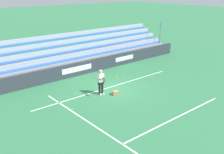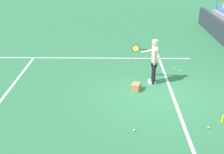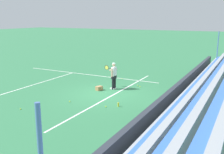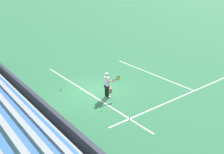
% 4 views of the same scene
% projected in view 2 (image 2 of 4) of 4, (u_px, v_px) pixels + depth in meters
% --- Properties ---
extents(ground_plane, '(160.00, 160.00, 0.00)m').
position_uv_depth(ground_plane, '(159.00, 96.00, 11.06)').
color(ground_plane, '#337A4C').
extents(court_baseline_white, '(12.00, 0.10, 0.01)m').
position_uv_depth(court_baseline_white, '(173.00, 96.00, 11.05)').
color(court_baseline_white, white).
rests_on(court_baseline_white, ground).
extents(court_sideline_white, '(0.10, 12.00, 0.01)m').
position_uv_depth(court_sideline_white, '(65.00, 58.00, 14.93)').
color(court_sideline_white, white).
rests_on(court_sideline_white, ground).
extents(court_service_line_white, '(8.22, 0.10, 0.01)m').
position_uv_depth(court_service_line_white, '(5.00, 95.00, 11.15)').
color(court_service_line_white, white).
rests_on(court_service_line_white, ground).
extents(tennis_player, '(0.62, 0.98, 1.71)m').
position_uv_depth(tennis_player, '(153.00, 61.00, 11.84)').
color(tennis_player, black).
rests_on(tennis_player, ground).
extents(ball_box_cardboard, '(0.48, 0.42, 0.26)m').
position_uv_depth(ball_box_cardboard, '(136.00, 87.00, 11.50)').
color(ball_box_cardboard, '#A87F51').
rests_on(ball_box_cardboard, ground).
extents(tennis_ball_midcourt, '(0.07, 0.07, 0.07)m').
position_uv_depth(tennis_ball_midcourt, '(131.00, 58.00, 14.74)').
color(tennis_ball_midcourt, '#CCE533').
rests_on(tennis_ball_midcourt, ground).
extents(tennis_ball_toward_net, '(0.07, 0.07, 0.07)m').
position_uv_depth(tennis_ball_toward_net, '(134.00, 130.00, 8.93)').
color(tennis_ball_toward_net, '#CCE533').
rests_on(tennis_ball_toward_net, ground).
extents(tennis_ball_on_baseline, '(0.07, 0.07, 0.07)m').
position_uv_depth(tennis_ball_on_baseline, '(181.00, 71.00, 13.28)').
color(tennis_ball_on_baseline, '#CCE533').
rests_on(tennis_ball_on_baseline, ground).
extents(tennis_ball_stray_back, '(0.07, 0.07, 0.07)m').
position_uv_depth(tennis_ball_stray_back, '(209.00, 128.00, 9.06)').
color(tennis_ball_stray_back, '#CCE533').
rests_on(tennis_ball_stray_back, ground).
extents(tennis_ball_near_player, '(0.07, 0.07, 0.07)m').
position_uv_depth(tennis_ball_near_player, '(175.00, 69.00, 13.46)').
color(tennis_ball_near_player, '#CCE533').
rests_on(tennis_ball_near_player, ground).
extents(water_bottle, '(0.07, 0.07, 0.22)m').
position_uv_depth(water_bottle, '(223.00, 119.00, 9.39)').
color(water_bottle, yellow).
rests_on(water_bottle, ground).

